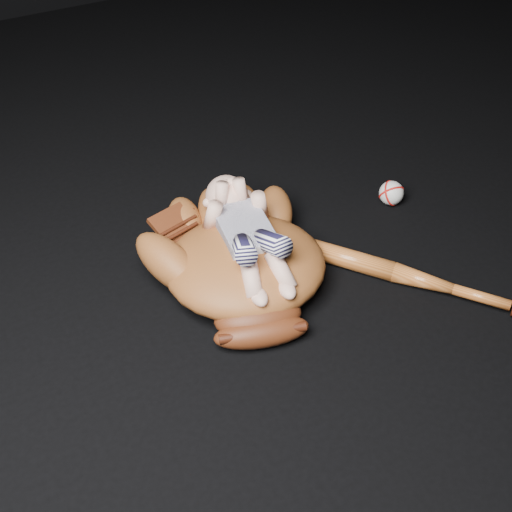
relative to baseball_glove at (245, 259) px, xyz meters
name	(u,v)px	position (x,y,z in m)	size (l,w,h in m)	color
baseball_glove	(245,259)	(0.00, 0.00, 0.00)	(0.45, 0.52, 0.16)	brown
newborn_baby	(249,234)	(0.02, 0.01, 0.06)	(0.18, 0.39, 0.16)	#E7AD95
baseball_bat	(406,276)	(0.32, -0.18, -0.06)	(0.05, 0.51, 0.05)	#A95520
baseball	(391,193)	(0.49, 0.08, -0.05)	(0.07, 0.07, 0.07)	silver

